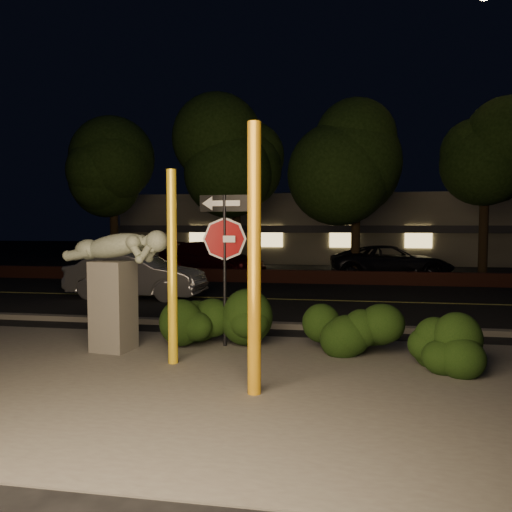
{
  "coord_description": "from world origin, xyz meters",
  "views": [
    {
      "loc": [
        1.93,
        -7.74,
        2.25
      ],
      "look_at": [
        0.19,
        2.39,
        1.6
      ],
      "focal_mm": 35.0,
      "sensor_mm": 36.0,
      "label": 1
    }
  ],
  "objects_px": {
    "parked_car_darkred": "(212,259)",
    "parked_car_dark": "(391,262)",
    "yellow_pole_left": "(172,268)",
    "signpost": "(225,239)",
    "yellow_pole_right": "(254,261)",
    "silver_sedan": "(136,275)",
    "sculpture": "(115,277)",
    "parked_car_red": "(202,257)"
  },
  "relations": [
    {
      "from": "sculpture",
      "to": "parked_car_red",
      "type": "relative_size",
      "value": 0.51
    },
    {
      "from": "silver_sedan",
      "to": "parked_car_darkred",
      "type": "bearing_deg",
      "value": -2.39
    },
    {
      "from": "parked_car_red",
      "to": "parked_car_dark",
      "type": "bearing_deg",
      "value": -84.37
    },
    {
      "from": "signpost",
      "to": "parked_car_darkred",
      "type": "height_order",
      "value": "signpost"
    },
    {
      "from": "signpost",
      "to": "parked_car_red",
      "type": "bearing_deg",
      "value": 111.76
    },
    {
      "from": "yellow_pole_left",
      "to": "parked_car_red",
      "type": "distance_m",
      "value": 15.53
    },
    {
      "from": "signpost",
      "to": "sculpture",
      "type": "relative_size",
      "value": 1.29
    },
    {
      "from": "parked_car_red",
      "to": "sculpture",
      "type": "bearing_deg",
      "value": -155.49
    },
    {
      "from": "yellow_pole_right",
      "to": "sculpture",
      "type": "bearing_deg",
      "value": 146.95
    },
    {
      "from": "yellow_pole_right",
      "to": "sculpture",
      "type": "distance_m",
      "value": 3.39
    },
    {
      "from": "signpost",
      "to": "parked_car_dark",
      "type": "height_order",
      "value": "signpost"
    },
    {
      "from": "yellow_pole_left",
      "to": "silver_sedan",
      "type": "xyz_separation_m",
      "value": [
        -3.53,
        6.78,
        -0.87
      ]
    },
    {
      "from": "yellow_pole_left",
      "to": "sculpture",
      "type": "relative_size",
      "value": 1.45
    },
    {
      "from": "yellow_pole_right",
      "to": "parked_car_red",
      "type": "relative_size",
      "value": 0.84
    },
    {
      "from": "yellow_pole_right",
      "to": "silver_sedan",
      "type": "distance_m",
      "value": 9.53
    },
    {
      "from": "yellow_pole_left",
      "to": "sculpture",
      "type": "distance_m",
      "value": 1.44
    },
    {
      "from": "yellow_pole_right",
      "to": "yellow_pole_left",
      "type": "bearing_deg",
      "value": 141.77
    },
    {
      "from": "silver_sedan",
      "to": "parked_car_red",
      "type": "xyz_separation_m",
      "value": [
        -0.25,
        8.26,
        0.03
      ]
    },
    {
      "from": "yellow_pole_left",
      "to": "parked_car_red",
      "type": "bearing_deg",
      "value": 104.11
    },
    {
      "from": "sculpture",
      "to": "parked_car_darkred",
      "type": "xyz_separation_m",
      "value": [
        -1.67,
        12.97,
        -0.58
      ]
    },
    {
      "from": "parked_car_red",
      "to": "parked_car_darkred",
      "type": "distance_m",
      "value": 1.68
    },
    {
      "from": "yellow_pole_left",
      "to": "parked_car_red",
      "type": "relative_size",
      "value": 0.74
    },
    {
      "from": "signpost",
      "to": "silver_sedan",
      "type": "height_order",
      "value": "signpost"
    },
    {
      "from": "yellow_pole_left",
      "to": "parked_car_darkred",
      "type": "relative_size",
      "value": 0.61
    },
    {
      "from": "silver_sedan",
      "to": "yellow_pole_right",
      "type": "bearing_deg",
      "value": -145.09
    },
    {
      "from": "yellow_pole_left",
      "to": "signpost",
      "type": "xyz_separation_m",
      "value": [
        0.56,
        1.25,
        0.42
      ]
    },
    {
      "from": "parked_car_darkred",
      "to": "silver_sedan",
      "type": "bearing_deg",
      "value": -162.72
    },
    {
      "from": "yellow_pole_left",
      "to": "parked_car_dark",
      "type": "bearing_deg",
      "value": 71.03
    },
    {
      "from": "silver_sedan",
      "to": "signpost",
      "type": "bearing_deg",
      "value": -140.99
    },
    {
      "from": "signpost",
      "to": "parked_car_dark",
      "type": "distance_m",
      "value": 13.18
    },
    {
      "from": "parked_car_dark",
      "to": "yellow_pole_left",
      "type": "bearing_deg",
      "value": 156.0
    },
    {
      "from": "silver_sedan",
      "to": "parked_car_darkred",
      "type": "xyz_separation_m",
      "value": [
        0.59,
        6.81,
        0.05
      ]
    },
    {
      "from": "yellow_pole_left",
      "to": "signpost",
      "type": "relative_size",
      "value": 1.12
    },
    {
      "from": "yellow_pole_left",
      "to": "sculpture",
      "type": "bearing_deg",
      "value": 154.12
    },
    {
      "from": "sculpture",
      "to": "parked_car_red",
      "type": "xyz_separation_m",
      "value": [
        -2.5,
        14.43,
        -0.61
      ]
    },
    {
      "from": "signpost",
      "to": "yellow_pole_left",
      "type": "bearing_deg",
      "value": -109.9
    },
    {
      "from": "silver_sedan",
      "to": "parked_car_red",
      "type": "bearing_deg",
      "value": 4.28
    },
    {
      "from": "parked_car_red",
      "to": "parked_car_dark",
      "type": "relative_size",
      "value": 0.85
    },
    {
      "from": "yellow_pole_left",
      "to": "yellow_pole_right",
      "type": "height_order",
      "value": "yellow_pole_right"
    },
    {
      "from": "parked_car_darkred",
      "to": "parked_car_dark",
      "type": "bearing_deg",
      "value": -67.0
    },
    {
      "from": "sculpture",
      "to": "parked_car_darkred",
      "type": "distance_m",
      "value": 13.09
    },
    {
      "from": "parked_car_darkred",
      "to": "yellow_pole_left",
      "type": "bearing_deg",
      "value": -145.57
    }
  ]
}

